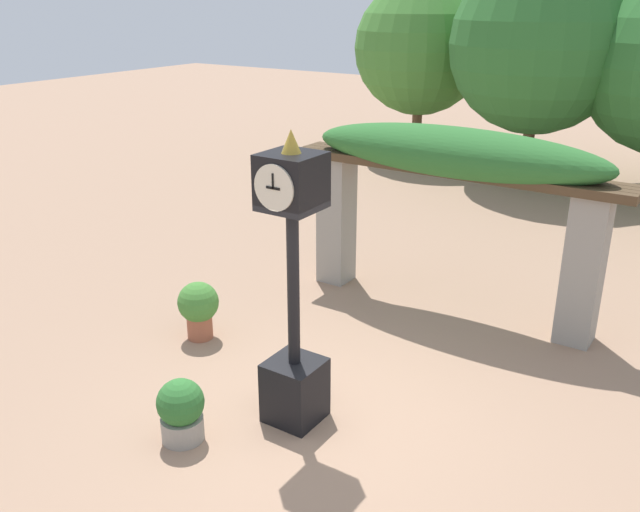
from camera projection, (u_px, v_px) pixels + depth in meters
name	position (u px, v px, depth m)	size (l,w,h in m)	color
ground_plane	(315.00, 419.00, 7.53)	(60.00, 60.00, 0.00)	#9E7A60
pedestal_clock	(294.00, 300.00, 7.04)	(0.57, 0.60, 3.22)	black
pergola	(453.00, 173.00, 9.48)	(4.91, 1.07, 2.71)	gray
potted_plant_near_left	(198.00, 307.00, 9.15)	(0.56, 0.56, 0.81)	#9E563D
potted_plant_near_right	(181.00, 410.00, 7.07)	(0.50, 0.50, 0.70)	gray
tree_line	(614.00, 55.00, 15.55)	(13.53, 4.92, 5.44)	brown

